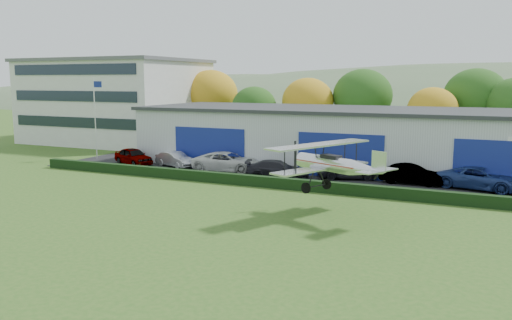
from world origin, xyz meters
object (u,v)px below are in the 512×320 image
at_px(office_block, 117,101).
at_px(car_1, 175,159).
at_px(car_3, 277,170).
at_px(car_4, 347,169).
at_px(car_0, 133,156).
at_px(car_6, 481,178).
at_px(flagpole, 96,111).
at_px(hangar, 358,138).
at_px(car_5, 412,174).
at_px(biplane, 332,163).
at_px(car_2, 228,162).

height_order(office_block, car_1, office_block).
distance_m(office_block, car_3, 32.92).
height_order(car_3, car_4, car_4).
height_order(car_0, car_4, car_4).
bearing_deg(car_6, flagpole, 102.00).
bearing_deg(car_6, hangar, 71.44).
distance_m(car_5, car_6, 4.76).
xyz_separation_m(flagpole, car_0, (5.73, -1.66, -3.96)).
bearing_deg(biplane, flagpole, -178.87).
height_order(office_block, biplane, office_block).
bearing_deg(flagpole, hangar, 13.51).
bearing_deg(car_3, car_5, -93.87).
height_order(hangar, car_5, hangar).
bearing_deg(hangar, flagpole, -166.49).
relative_size(office_block, flagpole, 2.57).
bearing_deg(car_6, car_2, 105.50).
bearing_deg(car_3, car_4, -83.10).
relative_size(car_0, car_6, 0.78).
xyz_separation_m(office_block, biplane, (35.88, -25.03, -2.04)).
xyz_separation_m(car_4, car_5, (4.95, 0.05, -0.02)).
xyz_separation_m(office_block, car_1, (18.06, -14.11, -4.48)).
distance_m(hangar, car_5, 8.69).
relative_size(hangar, car_4, 8.64).
height_order(hangar, car_0, hangar).
height_order(office_block, flagpole, office_block).
height_order(office_block, car_5, office_block).
bearing_deg(car_2, car_6, -94.19).
bearing_deg(car_0, car_5, -65.20).
bearing_deg(car_6, car_5, 102.81).
bearing_deg(flagpole, car_3, -7.14).
bearing_deg(car_4, car_5, -108.43).
height_order(car_0, car_1, car_0).
relative_size(flagpole, car_1, 1.92).
bearing_deg(car_5, hangar, 44.02).
distance_m(car_3, car_6, 14.95).
bearing_deg(car_4, car_0, 74.72).
distance_m(hangar, car_4, 6.66).
relative_size(car_3, car_6, 0.87).
relative_size(car_6, biplane, 0.79).
relative_size(car_2, car_5, 1.27).
bearing_deg(car_6, car_3, 111.20).
height_order(flagpole, car_5, flagpole).
bearing_deg(car_6, office_block, 85.47).
bearing_deg(car_5, car_6, -87.65).
distance_m(car_0, car_1, 4.25).
height_order(flagpole, car_3, flagpole).
bearing_deg(car_0, flagpole, 95.54).
height_order(car_2, car_5, car_2).
height_order(flagpole, car_0, flagpole).
height_order(hangar, biplane, hangar).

